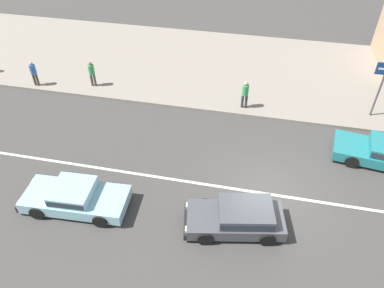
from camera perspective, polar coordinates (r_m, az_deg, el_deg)
ground_plane at (r=16.10m, az=11.29°, el=-7.46°), size 160.00×160.00×0.00m
lane_centre_stripe at (r=16.10m, az=11.29°, el=-7.45°), size 50.40×0.14×0.01m
kerb_strip at (r=24.31m, az=12.75°, el=10.59°), size 68.00×10.00×0.15m
hatchback_dark_grey_0 at (r=14.36m, az=7.14°, el=-10.94°), size 3.98×2.29×1.10m
sedan_pale_blue_3 at (r=15.69m, az=-17.45°, el=-7.66°), size 4.33×2.02×1.06m
pedestrian_near_clock at (r=20.06m, az=8.10°, el=7.74°), size 0.34×0.34×1.59m
pedestrian_mid_kerb at (r=23.66m, az=-23.01°, el=10.10°), size 0.34×0.34×1.53m
pedestrian_far_end at (r=22.54m, az=-15.04°, el=10.54°), size 0.34×0.34×1.54m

